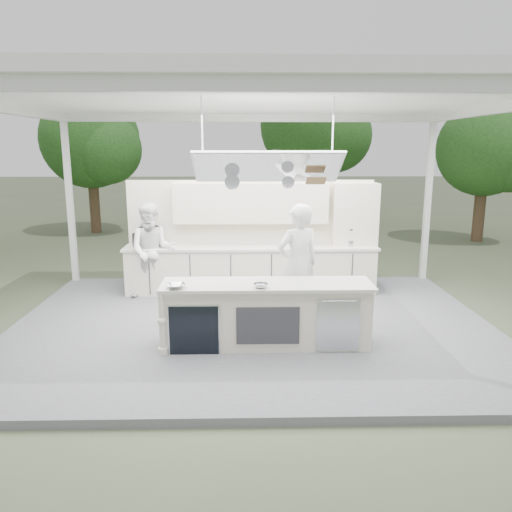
{
  "coord_description": "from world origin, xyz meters",
  "views": [
    {
      "loc": [
        -0.12,
        -7.95,
        3.02
      ],
      "look_at": [
        0.07,
        0.4,
        1.19
      ],
      "focal_mm": 35.0,
      "sensor_mm": 36.0,
      "label": 1
    }
  ],
  "objects_px": {
    "sous_chef": "(153,251)",
    "demo_island": "(265,314)",
    "head_chef": "(298,265)",
    "back_counter": "(251,269)"
  },
  "relations": [
    {
      "from": "demo_island",
      "to": "back_counter",
      "type": "bearing_deg",
      "value": 93.63
    },
    {
      "from": "back_counter",
      "to": "sous_chef",
      "type": "bearing_deg",
      "value": -169.63
    },
    {
      "from": "head_chef",
      "to": "sous_chef",
      "type": "height_order",
      "value": "head_chef"
    },
    {
      "from": "back_counter",
      "to": "head_chef",
      "type": "height_order",
      "value": "head_chef"
    },
    {
      "from": "demo_island",
      "to": "back_counter",
      "type": "distance_m",
      "value": 2.82
    },
    {
      "from": "demo_island",
      "to": "back_counter",
      "type": "relative_size",
      "value": 0.61
    },
    {
      "from": "head_chef",
      "to": "sous_chef",
      "type": "relative_size",
      "value": 1.09
    },
    {
      "from": "sous_chef",
      "to": "demo_island",
      "type": "bearing_deg",
      "value": -53.52
    },
    {
      "from": "demo_island",
      "to": "head_chef",
      "type": "height_order",
      "value": "head_chef"
    },
    {
      "from": "demo_island",
      "to": "head_chef",
      "type": "distance_m",
      "value": 1.16
    }
  ]
}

